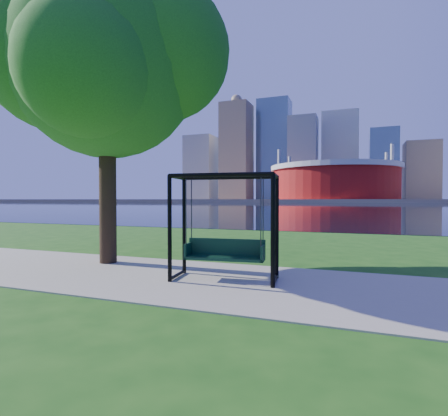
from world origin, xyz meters
The scene contains 8 objects.
ground centered at (0.00, 0.00, 0.00)m, with size 900.00×900.00×0.00m, color #1E5114.
path centered at (0.00, -0.50, 0.01)m, with size 120.00×4.00×0.03m, color #9E937F.
river centered at (0.00, 102.00, 0.01)m, with size 900.00×180.00×0.02m, color black.
far_bank centered at (0.00, 306.00, 1.00)m, with size 900.00×228.00×2.00m, color #937F60.
stadium centered at (-10.00, 235.00, 14.23)m, with size 83.00×83.00×32.00m.
skyline centered at (-4.27, 319.39, 35.89)m, with size 392.00×66.00×96.50m.
swing centered at (0.09, -0.33, 1.13)m, with size 2.39×1.26×2.34m.
park_tree centered at (-3.74, 0.52, 5.63)m, with size 6.53×5.90×8.11m.
Camera 1 is at (2.76, -7.51, 1.79)m, focal length 28.00 mm.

